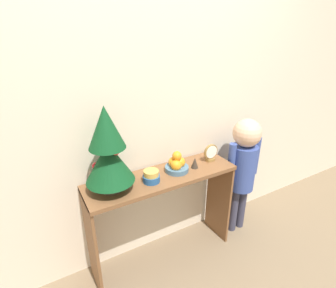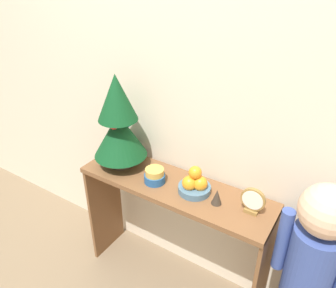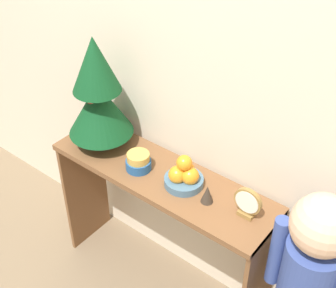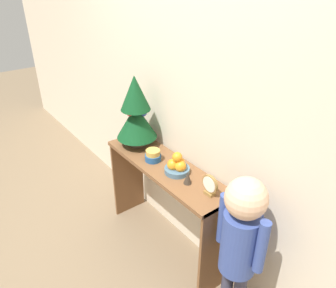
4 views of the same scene
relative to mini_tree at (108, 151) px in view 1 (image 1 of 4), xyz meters
name	(u,v)px [view 1 (image 1 of 4)]	position (x,y,z in m)	size (l,w,h in m)	color
ground_plane	(173,269)	(0.38, -0.17, -1.05)	(12.00, 12.00, 0.00)	#7A664C
back_wall	(148,104)	(0.38, 0.20, 0.20)	(7.00, 0.05, 2.50)	beige
console_table	(163,197)	(0.38, -0.01, -0.46)	(1.13, 0.32, 0.77)	brown
mini_tree	(108,151)	(0.00, 0.00, 0.00)	(0.31, 0.31, 0.57)	#4C3828
fruit_bowl	(177,164)	(0.50, 0.00, -0.23)	(0.18, 0.18, 0.16)	#476B84
singing_bowl	(151,176)	(0.27, -0.04, -0.24)	(0.12, 0.12, 0.09)	#235189
desk_clock	(211,153)	(0.82, 0.01, -0.21)	(0.12, 0.04, 0.14)	olive
figurine	(195,163)	(0.64, -0.02, -0.24)	(0.05, 0.05, 0.08)	#382D23
child_figure	(243,162)	(1.14, -0.05, -0.35)	(0.34, 0.23, 1.08)	#38384C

